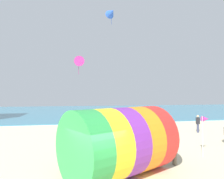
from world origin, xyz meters
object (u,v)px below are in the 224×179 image
(kite_blue_delta, at_px, (111,13))
(bystander_near_water, at_px, (73,128))
(beach_flag, at_px, (205,121))
(giant_inflatable_tube, at_px, (120,141))
(bystander_far_left, at_px, (198,123))
(kite_handler, at_px, (175,148))
(kite_magenta_delta, at_px, (79,60))

(kite_blue_delta, relative_size, bystander_near_water, 1.08)
(bystander_near_water, bearing_deg, kite_blue_delta, 19.20)
(beach_flag, bearing_deg, giant_inflatable_tube, -162.44)
(kite_blue_delta, xyz_separation_m, bystander_near_water, (-3.91, -1.36, -11.70))
(bystander_far_left, relative_size, beach_flag, 0.70)
(bystander_near_water, bearing_deg, kite_handler, -56.36)
(giant_inflatable_tube, height_order, kite_magenta_delta, kite_magenta_delta)
(kite_blue_delta, height_order, bystander_near_water, kite_blue_delta)
(kite_blue_delta, distance_m, bystander_far_left, 14.66)
(kite_handler, xyz_separation_m, bystander_far_left, (6.99, 8.24, 0.03))
(giant_inflatable_tube, bearing_deg, bystander_far_left, 41.48)
(kite_magenta_delta, relative_size, bystander_near_water, 1.30)
(kite_blue_delta, distance_m, beach_flag, 14.33)
(kite_handler, height_order, bystander_near_water, kite_handler)
(kite_handler, height_order, bystander_far_left, bystander_far_left)
(bystander_far_left, height_order, beach_flag, beach_flag)
(giant_inflatable_tube, height_order, kite_handler, giant_inflatable_tube)
(giant_inflatable_tube, bearing_deg, kite_blue_delta, 81.77)
(giant_inflatable_tube, height_order, beach_flag, giant_inflatable_tube)
(giant_inflatable_tube, relative_size, kite_blue_delta, 3.36)
(kite_handler, distance_m, kite_blue_delta, 15.41)
(giant_inflatable_tube, distance_m, kite_blue_delta, 15.46)
(kite_blue_delta, distance_m, bystander_near_water, 12.41)
(bystander_near_water, bearing_deg, giant_inflatable_tube, -76.12)
(bystander_far_left, xyz_separation_m, beach_flag, (-4.34, -7.25, 1.34))
(bystander_near_water, relative_size, bystander_far_left, 0.93)
(kite_magenta_delta, height_order, beach_flag, kite_magenta_delta)
(giant_inflatable_tube, distance_m, kite_magenta_delta, 13.77)
(kite_magenta_delta, bearing_deg, bystander_far_left, -14.43)
(beach_flag, bearing_deg, bystander_near_water, 137.79)
(bystander_near_water, relative_size, beach_flag, 0.65)
(giant_inflatable_tube, distance_m, bystander_far_left, 13.84)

